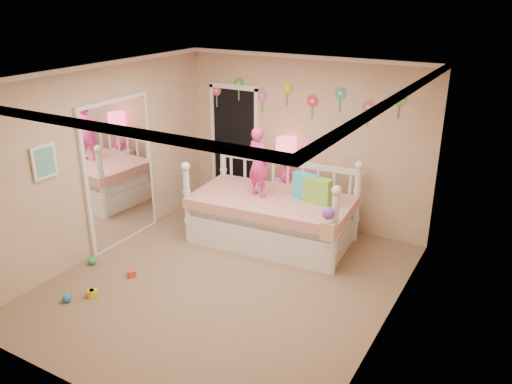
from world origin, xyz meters
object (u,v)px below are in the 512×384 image
Objects in this scene: daybed at (272,201)px; table_lamp at (286,153)px; nightstand at (285,202)px; child at (258,162)px.

daybed is 3.29× the size of table_lamp.
nightstand is at bearing 97.21° from daybed.
table_lamp reaches higher than daybed.
daybed is 0.61m from child.
child is (-0.20, -0.05, 0.57)m from daybed.
child reaches higher than table_lamp.
child is 0.77m from table_lamp.
table_lamp is (-0.15, 0.72, 0.51)m from daybed.
daybed is 0.89m from table_lamp.
nightstand is (-0.15, 0.72, -0.29)m from daybed.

